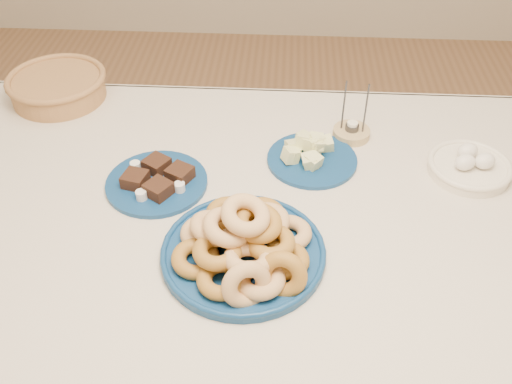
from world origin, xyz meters
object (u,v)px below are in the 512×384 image
donut_platter (244,246)px  candle_holder (351,132)px  brownie_plate (157,181)px  wicker_basket (58,86)px  dining_table (257,241)px  melon_plate (310,153)px  egg_bowl (470,166)px

donut_platter → candle_holder: 0.54m
brownie_plate → wicker_basket: 0.54m
candle_holder → wicker_basket: bearing=170.0°
brownie_plate → candle_holder: bearing=25.5°
brownie_plate → dining_table: bearing=-16.9°
melon_plate → egg_bowl: 0.40m
candle_holder → donut_platter: bearing=-118.9°
brownie_plate → egg_bowl: 0.79m
donut_platter → melon_plate: (0.15, 0.36, -0.02)m
donut_platter → egg_bowl: 0.64m
egg_bowl → melon_plate: bearing=176.2°
donut_platter → candle_holder: bearing=61.1°
brownie_plate → candle_holder: candle_holder is taller
egg_bowl → brownie_plate: bearing=-173.1°
brownie_plate → donut_platter: bearing=-44.9°
dining_table → melon_plate: size_ratio=6.64×
candle_holder → egg_bowl: 0.32m
donut_platter → wicker_basket: bearing=134.2°
wicker_basket → brownie_plate: bearing=-46.4°
brownie_plate → egg_bowl: egg_bowl is taller
candle_holder → egg_bowl: size_ratio=0.62×
brownie_plate → candle_holder: 0.55m
dining_table → donut_platter: (-0.02, -0.16, 0.15)m
donut_platter → melon_plate: 0.39m
wicker_basket → candle_holder: (0.87, -0.15, -0.03)m
egg_bowl → donut_platter: bearing=-149.0°
dining_table → wicker_basket: 0.79m
dining_table → wicker_basket: bearing=143.3°
melon_plate → egg_bowl: size_ratio=0.95×
melon_plate → egg_bowl: melon_plate is taller
dining_table → candle_holder: bearing=52.3°
dining_table → melon_plate: (0.13, 0.20, 0.13)m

